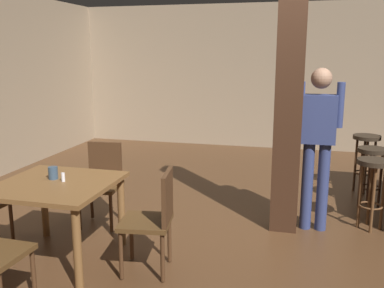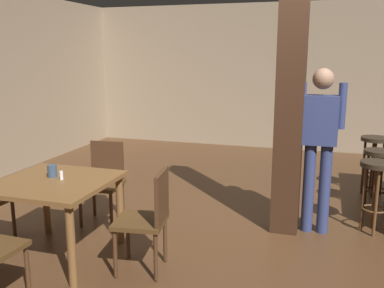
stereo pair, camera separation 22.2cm
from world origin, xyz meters
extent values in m
plane|color=#4C301C|center=(0.00, 0.00, 0.00)|extent=(10.80, 10.80, 0.00)
cube|color=gray|center=(0.00, 4.50, 1.40)|extent=(8.00, 0.10, 2.80)
cube|color=#382114|center=(0.36, 0.43, 1.40)|extent=(0.28, 0.28, 2.80)
cube|color=brown|center=(-1.60, -0.83, 0.72)|extent=(1.00, 1.00, 0.04)
cylinder|color=brown|center=(-1.17, -0.40, 0.35)|extent=(0.07, 0.07, 0.70)
cylinder|color=brown|center=(-2.02, -0.40, 0.35)|extent=(0.07, 0.07, 0.70)
cylinder|color=brown|center=(-1.17, -1.25, 0.35)|extent=(0.07, 0.07, 0.70)
cube|color=#4C3319|center=(-0.75, -0.83, 0.45)|extent=(0.47, 0.47, 0.04)
cube|color=#422816|center=(-0.56, -0.81, 0.68)|extent=(0.09, 0.38, 0.45)
cylinder|color=#422816|center=(-0.90, -1.03, 0.23)|extent=(0.04, 0.04, 0.43)
cylinder|color=#422816|center=(-0.95, -0.68, 0.23)|extent=(0.04, 0.04, 0.43)
cylinder|color=#422816|center=(-0.55, -0.98, 0.23)|extent=(0.04, 0.04, 0.43)
cylinder|color=#422816|center=(-0.60, -0.63, 0.23)|extent=(0.04, 0.04, 0.43)
cylinder|color=#422816|center=(-1.41, -1.49, 0.23)|extent=(0.04, 0.04, 0.43)
cube|color=#4C3319|center=(-1.58, -0.02, 0.45)|extent=(0.46, 0.46, 0.04)
cube|color=#422816|center=(-1.60, 0.17, 0.68)|extent=(0.38, 0.08, 0.45)
cylinder|color=#422816|center=(-1.39, -0.17, 0.23)|extent=(0.04, 0.04, 0.43)
cylinder|color=#422816|center=(-1.74, -0.21, 0.23)|extent=(0.04, 0.04, 0.43)
cylinder|color=#422816|center=(-1.43, 0.17, 0.23)|extent=(0.04, 0.04, 0.43)
cylinder|color=#422816|center=(-1.77, 0.14, 0.23)|extent=(0.04, 0.04, 0.43)
cylinder|color=#422816|center=(-2.23, -0.66, 0.23)|extent=(0.04, 0.04, 0.43)
cylinder|color=#33475B|center=(-1.68, -0.74, 0.80)|extent=(0.09, 0.09, 0.11)
cylinder|color=silver|center=(-1.55, -0.79, 0.78)|extent=(0.03, 0.03, 0.08)
cube|color=navy|center=(0.67, 0.48, 1.20)|extent=(0.34, 0.20, 0.50)
sphere|color=#997056|center=(0.67, 0.48, 1.61)|extent=(0.21, 0.21, 0.21)
cylinder|color=navy|center=(0.75, 0.48, 0.47)|extent=(0.12, 0.12, 0.95)
cylinder|color=navy|center=(0.59, 0.48, 0.47)|extent=(0.12, 0.12, 0.95)
cylinder|color=navy|center=(0.86, 0.48, 1.35)|extent=(0.08, 0.08, 0.46)
cylinder|color=navy|center=(0.47, 0.48, 1.35)|extent=(0.08, 0.08, 0.46)
cylinder|color=#2D2319|center=(1.26, 0.63, 0.74)|extent=(0.35, 0.35, 0.05)
torus|color=brown|center=(1.26, 0.63, 0.26)|extent=(0.25, 0.25, 0.02)
cylinder|color=brown|center=(1.26, 0.75, 0.36)|extent=(0.03, 0.03, 0.72)
cylinder|color=brown|center=(1.26, 0.52, 0.36)|extent=(0.03, 0.03, 0.72)
cylinder|color=brown|center=(1.38, 0.63, 0.36)|extent=(0.03, 0.03, 0.72)
cylinder|color=brown|center=(1.15, 0.63, 0.36)|extent=(0.03, 0.03, 0.72)
cylinder|color=#2D2319|center=(1.35, 1.35, 0.72)|extent=(0.35, 0.35, 0.05)
torus|color=#382114|center=(1.35, 1.35, 0.25)|extent=(0.25, 0.25, 0.02)
cylinder|color=#382114|center=(1.35, 1.47, 0.35)|extent=(0.03, 0.03, 0.69)
cylinder|color=#382114|center=(1.35, 1.24, 0.35)|extent=(0.03, 0.03, 0.69)
cylinder|color=#382114|center=(1.46, 1.35, 0.35)|extent=(0.03, 0.03, 0.69)
cylinder|color=#382114|center=(1.23, 1.35, 0.35)|extent=(0.03, 0.03, 0.69)
cylinder|color=#2D2319|center=(1.36, 1.97, 0.76)|extent=(0.36, 0.36, 0.05)
torus|color=#422816|center=(1.36, 1.97, 0.27)|extent=(0.25, 0.25, 0.02)
cylinder|color=#422816|center=(1.36, 2.08, 0.37)|extent=(0.03, 0.03, 0.73)
cylinder|color=#422816|center=(1.36, 1.85, 0.37)|extent=(0.03, 0.03, 0.73)
cylinder|color=#422816|center=(1.47, 1.97, 0.37)|extent=(0.03, 0.03, 0.73)
cylinder|color=#422816|center=(1.24, 1.97, 0.37)|extent=(0.03, 0.03, 0.73)
camera|label=1|loc=(0.49, -4.05, 1.87)|focal=40.00mm
camera|label=2|loc=(0.70, -3.99, 1.87)|focal=40.00mm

